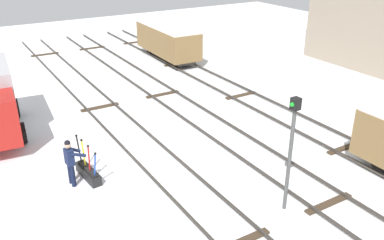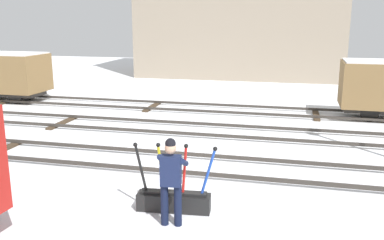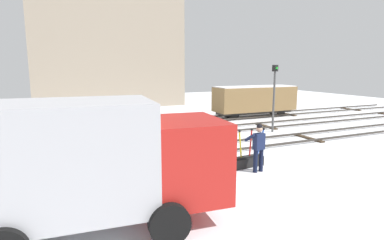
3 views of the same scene
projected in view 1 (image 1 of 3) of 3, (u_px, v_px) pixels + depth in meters
ground_plane at (151, 157)px, 16.36m from camera, size 60.00×60.00×0.00m
track_main_line at (151, 154)px, 16.31m from camera, size 44.00×1.94×0.18m
track_siding_near at (225, 133)px, 18.00m from camera, size 44.00×1.94×0.18m
track_siding_far at (286, 117)px, 19.69m from camera, size 44.00×1.94×0.18m
switch_lever_frame at (88, 172)px, 14.84m from camera, size 1.71×0.50×1.45m
rail_worker at (70, 160)px, 14.16m from camera, size 0.58×0.68×1.74m
signal_post at (291, 144)px, 12.33m from camera, size 0.24×0.32×3.80m
freight_car_mid_siding at (168, 41)px, 28.50m from camera, size 6.08×2.20×2.30m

